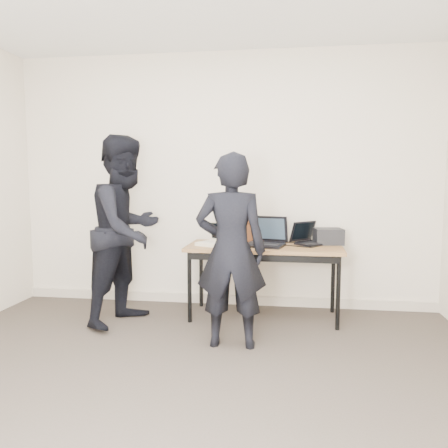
% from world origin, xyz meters
% --- Properties ---
extents(room, '(4.60, 4.60, 2.80)m').
position_xyz_m(room, '(0.00, 0.00, 1.35)').
color(room, '#3F3730').
rests_on(room, ground).
extents(desk, '(1.51, 0.68, 0.72)m').
position_xyz_m(desk, '(0.47, 1.82, 0.66)').
color(desk, brown).
rests_on(desk, ground).
extents(laptop_beige, '(0.37, 0.37, 0.23)m').
position_xyz_m(laptop_beige, '(-0.01, 1.79, 0.76)').
color(laptop_beige, beige).
rests_on(laptop_beige, desk).
extents(laptop_center, '(0.44, 0.43, 0.28)m').
position_xyz_m(laptop_center, '(0.49, 1.84, 0.78)').
color(laptop_center, black).
rests_on(laptop_center, desk).
extents(laptop_right, '(0.42, 0.42, 0.22)m').
position_xyz_m(laptop_right, '(0.91, 1.99, 0.77)').
color(laptop_right, black).
rests_on(laptop_right, desk).
extents(leather_satchel, '(0.38, 0.22, 0.25)m').
position_xyz_m(leather_satchel, '(0.29, 2.05, 0.85)').
color(leather_satchel, brown).
rests_on(leather_satchel, desk).
extents(tissue, '(0.14, 0.11, 0.08)m').
position_xyz_m(tissue, '(0.32, 2.05, 1.00)').
color(tissue, white).
rests_on(tissue, leather_satchel).
extents(equipment_box, '(0.30, 0.27, 0.16)m').
position_xyz_m(equipment_box, '(1.10, 2.01, 0.80)').
color(equipment_box, black).
rests_on(equipment_box, desk).
extents(power_brick, '(0.09, 0.06, 0.03)m').
position_xyz_m(power_brick, '(0.25, 1.65, 0.74)').
color(power_brick, black).
rests_on(power_brick, desk).
extents(cables, '(1.16, 0.43, 0.01)m').
position_xyz_m(cables, '(0.51, 1.82, 0.72)').
color(cables, black).
rests_on(cables, desk).
extents(person_typist, '(0.60, 0.41, 1.58)m').
position_xyz_m(person_typist, '(0.23, 1.05, 0.79)').
color(person_typist, black).
rests_on(person_typist, ground).
extents(person_observer, '(0.93, 1.04, 1.77)m').
position_xyz_m(person_observer, '(-0.82, 1.52, 0.89)').
color(person_observer, black).
rests_on(person_observer, ground).
extents(baseboard, '(4.50, 0.03, 0.10)m').
position_xyz_m(baseboard, '(0.00, 2.23, 0.05)').
color(baseboard, '#BFB29E').
rests_on(baseboard, ground).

